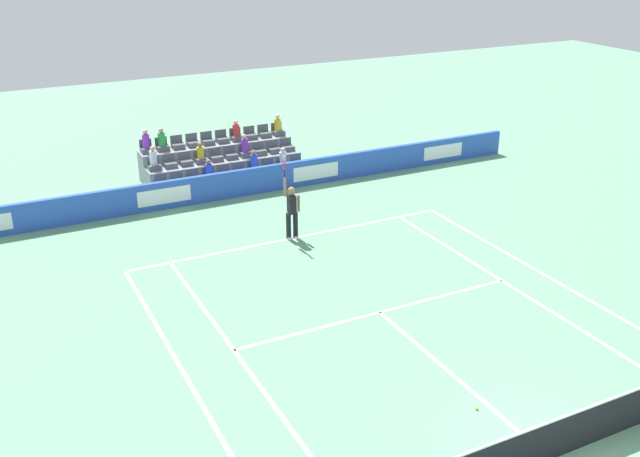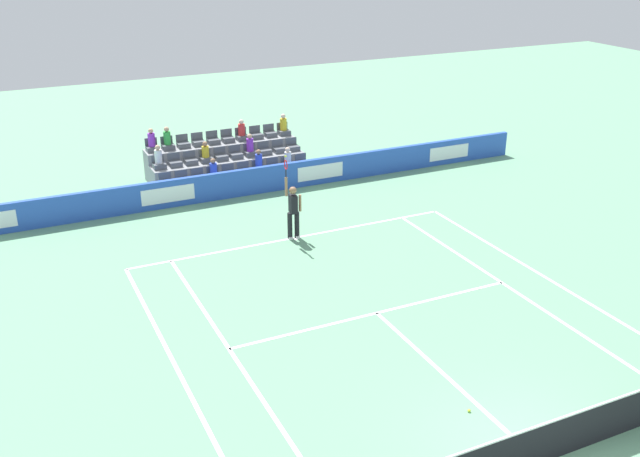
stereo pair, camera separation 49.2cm
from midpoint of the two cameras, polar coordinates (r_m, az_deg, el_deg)
line_baseline at (r=23.81m, az=-2.72°, el=-0.76°), size 10.97×0.10×0.01m
line_service at (r=19.44m, az=3.98°, el=-6.58°), size 8.23×0.10×0.01m
line_centre_service at (r=17.19m, az=9.49°, el=-11.22°), size 0.10×6.40×0.01m
line_singles_sideline_left at (r=17.59m, az=-7.06°, el=-10.18°), size 0.10×11.89×0.01m
line_singles_sideline_right at (r=21.31m, az=14.23°, el=-4.48°), size 0.10×11.89×0.01m
line_doubles_sideline_left at (r=17.28m, az=-11.41°, el=-11.18°), size 0.10×11.89×0.01m
line_doubles_sideline_right at (r=22.17m, az=16.94°, el=-3.68°), size 0.10×11.89×0.01m
line_centre_mark at (r=23.72m, az=-2.62°, el=-0.84°), size 0.10×0.20×0.01m
sponsor_barrier at (r=27.53m, az=-6.61°, el=3.60°), size 24.28×0.22×1.03m
tennis_net at (r=14.99m, az=16.99°, el=-15.52°), size 11.97×0.10×1.07m
tennis_player at (r=23.42m, az=-2.85°, el=1.45°), size 0.52×0.38×2.85m
stadium_stand at (r=29.59m, az=-8.20°, el=4.99°), size 6.20×2.85×2.18m
loose_tennis_ball at (r=16.18m, az=11.35°, el=-13.69°), size 0.07×0.07×0.07m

